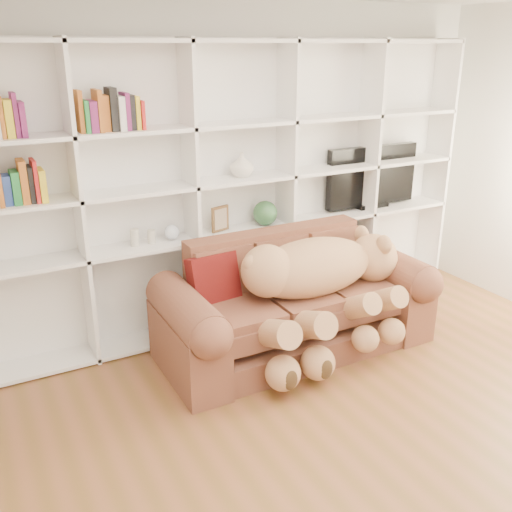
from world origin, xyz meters
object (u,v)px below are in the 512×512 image
sofa (294,308)px  teddy_bear (319,281)px  tv (371,177)px  gift_box (412,301)px

sofa → teddy_bear: size_ratio=1.42×
sofa → tv: tv is taller
gift_box → tv: 1.23m
gift_box → sofa: bearing=-179.5°
teddy_bear → gift_box: teddy_bear is taller
teddy_bear → sofa: bearing=112.6°
sofa → teddy_bear: (0.11, -0.18, 0.28)m
tv → gift_box: bearing=-87.8°
teddy_bear → tv: 1.53m
teddy_bear → tv: size_ratio=1.55×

